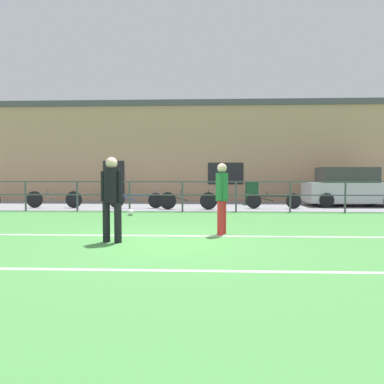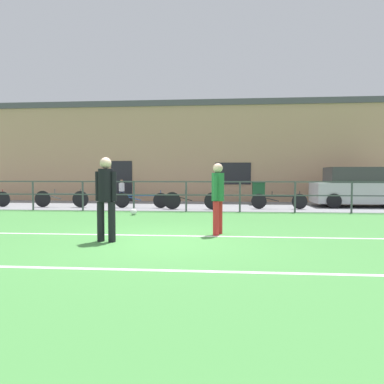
{
  "view_description": "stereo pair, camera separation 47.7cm",
  "coord_description": "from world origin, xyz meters",
  "px_view_note": "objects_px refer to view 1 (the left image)",
  "views": [
    {
      "loc": [
        0.93,
        -7.5,
        1.39
      ],
      "look_at": [
        0.49,
        2.95,
        0.89
      ],
      "focal_mm": 33.89,
      "sensor_mm": 36.0,
      "label": 1
    },
    {
      "loc": [
        1.41,
        -7.46,
        1.39
      ],
      "look_at": [
        0.49,
        2.95,
        0.89
      ],
      "focal_mm": 33.89,
      "sensor_mm": 36.0,
      "label": 2
    }
  ],
  "objects_px": {
    "player_goalkeeper": "(112,194)",
    "parked_car_red": "(349,188)",
    "trash_bin_0": "(252,193)",
    "spectator_child": "(114,189)",
    "player_striker": "(222,194)",
    "bicycle_parked_3": "(274,201)",
    "soccer_ball_match": "(131,212)",
    "bicycle_parked_0": "(136,200)",
    "bicycle_parked_4": "(188,200)",
    "bicycle_parked_2": "(54,199)"
  },
  "relations": [
    {
      "from": "player_goalkeeper",
      "to": "parked_car_red",
      "type": "height_order",
      "value": "player_goalkeeper"
    },
    {
      "from": "trash_bin_0",
      "to": "spectator_child",
      "type": "bearing_deg",
      "value": 172.03
    },
    {
      "from": "player_striker",
      "to": "bicycle_parked_3",
      "type": "xyz_separation_m",
      "value": [
        2.34,
        6.3,
        -0.6
      ]
    },
    {
      "from": "player_striker",
      "to": "soccer_ball_match",
      "type": "height_order",
      "value": "player_striker"
    },
    {
      "from": "soccer_ball_match",
      "to": "bicycle_parked_3",
      "type": "relative_size",
      "value": 0.1
    },
    {
      "from": "player_striker",
      "to": "bicycle_parked_0",
      "type": "bearing_deg",
      "value": 45.19
    },
    {
      "from": "spectator_child",
      "to": "bicycle_parked_4",
      "type": "xyz_separation_m",
      "value": [
        3.84,
        -3.48,
        -0.29
      ]
    },
    {
      "from": "player_striker",
      "to": "bicycle_parked_0",
      "type": "height_order",
      "value": "player_striker"
    },
    {
      "from": "soccer_ball_match",
      "to": "trash_bin_0",
      "type": "relative_size",
      "value": 0.21
    },
    {
      "from": "player_striker",
      "to": "bicycle_parked_4",
      "type": "relative_size",
      "value": 0.72
    },
    {
      "from": "parked_car_red",
      "to": "bicycle_parked_4",
      "type": "relative_size",
      "value": 1.69
    },
    {
      "from": "player_striker",
      "to": "bicycle_parked_4",
      "type": "xyz_separation_m",
      "value": [
        -1.1,
        5.82,
        -0.56
      ]
    },
    {
      "from": "player_striker",
      "to": "bicycle_parked_4",
      "type": "bearing_deg",
      "value": 28.49
    },
    {
      "from": "soccer_ball_match",
      "to": "bicycle_parked_2",
      "type": "relative_size",
      "value": 0.09
    },
    {
      "from": "player_striker",
      "to": "spectator_child",
      "type": "xyz_separation_m",
      "value": [
        -4.94,
        9.29,
        -0.28
      ]
    },
    {
      "from": "player_goalkeeper",
      "to": "bicycle_parked_4",
      "type": "height_order",
      "value": "player_goalkeeper"
    },
    {
      "from": "player_striker",
      "to": "bicycle_parked_3",
      "type": "distance_m",
      "value": 6.75
    },
    {
      "from": "trash_bin_0",
      "to": "bicycle_parked_4",
      "type": "bearing_deg",
      "value": -137.89
    },
    {
      "from": "player_goalkeeper",
      "to": "bicycle_parked_3",
      "type": "relative_size",
      "value": 0.79
    },
    {
      "from": "player_striker",
      "to": "soccer_ball_match",
      "type": "distance_m",
      "value": 4.91
    },
    {
      "from": "soccer_ball_match",
      "to": "spectator_child",
      "type": "height_order",
      "value": "spectator_child"
    },
    {
      "from": "bicycle_parked_4",
      "to": "player_striker",
      "type": "bearing_deg",
      "value": -79.31
    },
    {
      "from": "player_striker",
      "to": "trash_bin_0",
      "type": "bearing_deg",
      "value": 6.2
    },
    {
      "from": "spectator_child",
      "to": "bicycle_parked_2",
      "type": "bearing_deg",
      "value": 72.58
    },
    {
      "from": "player_striker",
      "to": "soccer_ball_match",
      "type": "relative_size",
      "value": 7.43
    },
    {
      "from": "player_goalkeeper",
      "to": "player_striker",
      "type": "distance_m",
      "value": 2.53
    },
    {
      "from": "parked_car_red",
      "to": "bicycle_parked_4",
      "type": "bearing_deg",
      "value": -164.74
    },
    {
      "from": "player_striker",
      "to": "bicycle_parked_2",
      "type": "bearing_deg",
      "value": 64.48
    },
    {
      "from": "player_striker",
      "to": "bicycle_parked_2",
      "type": "height_order",
      "value": "player_striker"
    },
    {
      "from": "player_goalkeeper",
      "to": "trash_bin_0",
      "type": "distance_m",
      "value": 10.27
    },
    {
      "from": "soccer_ball_match",
      "to": "spectator_child",
      "type": "bearing_deg",
      "value": 109.95
    },
    {
      "from": "spectator_child",
      "to": "bicycle_parked_2",
      "type": "distance_m",
      "value": 3.47
    },
    {
      "from": "bicycle_parked_2",
      "to": "bicycle_parked_4",
      "type": "bearing_deg",
      "value": -4.96
    },
    {
      "from": "player_goalkeeper",
      "to": "player_striker",
      "type": "xyz_separation_m",
      "value": [
        2.29,
        1.09,
        -0.05
      ]
    },
    {
      "from": "player_goalkeeper",
      "to": "bicycle_parked_4",
      "type": "bearing_deg",
      "value": -87.81
    },
    {
      "from": "parked_car_red",
      "to": "trash_bin_0",
      "type": "distance_m",
      "value": 4.23
    },
    {
      "from": "soccer_ball_match",
      "to": "trash_bin_0",
      "type": "height_order",
      "value": "trash_bin_0"
    },
    {
      "from": "bicycle_parked_0",
      "to": "bicycle_parked_2",
      "type": "xyz_separation_m",
      "value": [
        -3.42,
        0.0,
        0.03
      ]
    },
    {
      "from": "soccer_ball_match",
      "to": "bicycle_parked_3",
      "type": "bearing_deg",
      "value": 25.0
    },
    {
      "from": "soccer_ball_match",
      "to": "bicycle_parked_4",
      "type": "distance_m",
      "value": 2.73
    },
    {
      "from": "player_goalkeeper",
      "to": "bicycle_parked_2",
      "type": "relative_size",
      "value": 0.74
    },
    {
      "from": "parked_car_red",
      "to": "bicycle_parked_2",
      "type": "distance_m",
      "value": 12.66
    },
    {
      "from": "bicycle_parked_3",
      "to": "bicycle_parked_4",
      "type": "relative_size",
      "value": 0.96
    },
    {
      "from": "bicycle_parked_4",
      "to": "player_goalkeeper",
      "type": "bearing_deg",
      "value": -99.78
    },
    {
      "from": "parked_car_red",
      "to": "bicycle_parked_0",
      "type": "height_order",
      "value": "parked_car_red"
    },
    {
      "from": "parked_car_red",
      "to": "bicycle_parked_3",
      "type": "relative_size",
      "value": 1.75
    },
    {
      "from": "spectator_child",
      "to": "bicycle_parked_3",
      "type": "xyz_separation_m",
      "value": [
        7.28,
        -2.99,
        -0.32
      ]
    },
    {
      "from": "bicycle_parked_3",
      "to": "bicycle_parked_4",
      "type": "height_order",
      "value": "bicycle_parked_4"
    },
    {
      "from": "player_striker",
      "to": "bicycle_parked_3",
      "type": "bearing_deg",
      "value": -2.54
    },
    {
      "from": "parked_car_red",
      "to": "bicycle_parked_4",
      "type": "height_order",
      "value": "parked_car_red"
    }
  ]
}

